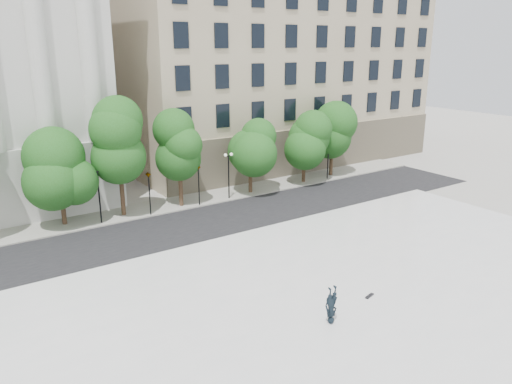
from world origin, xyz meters
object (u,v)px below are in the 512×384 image
traffic_light_west (148,172)px  traffic_light_east (198,165)px  person_lying (331,318)px  skateboard (369,296)px

traffic_light_west → traffic_light_east: (4.52, 0.00, 0.05)m
person_lying → skateboard: person_lying is taller
person_lying → skateboard: 3.65m
skateboard → person_lying: bearing=177.2°
traffic_light_east → skateboard: size_ratio=6.09×
traffic_light_west → traffic_light_east: size_ratio=0.99×
traffic_light_east → skateboard: (-0.42, -20.31, -3.25)m
traffic_light_west → skateboard: 20.97m
traffic_light_west → person_lying: (0.55, -21.10, -2.97)m
traffic_light_east → person_lying: 21.68m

